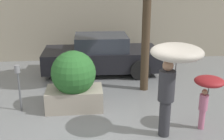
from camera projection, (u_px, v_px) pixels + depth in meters
name	position (u px, v px, depth m)	size (l,w,h in m)	color
ground_plane	(106.00, 138.00, 6.23)	(40.00, 40.00, 0.00)	slate
planter_box	(74.00, 81.00, 7.40)	(1.50, 1.17, 1.60)	#9E9384
person_adult	(174.00, 64.00, 5.79)	(1.09, 1.09, 2.11)	#2D2D33
person_child	(208.00, 87.00, 6.31)	(0.67, 0.67, 1.28)	#B76684
parked_car_near	(101.00, 55.00, 10.35)	(4.20, 2.06, 1.41)	black
parking_meter	(18.00, 78.00, 7.23)	(0.14, 0.14, 1.27)	#595B60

